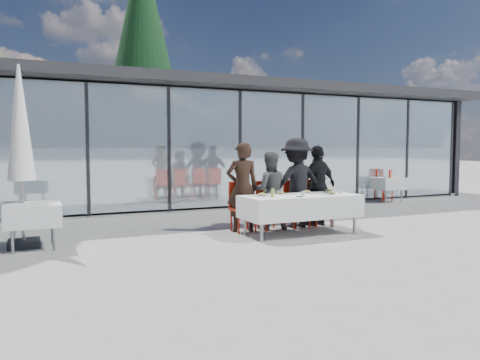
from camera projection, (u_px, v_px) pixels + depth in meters
The scene contains 27 objects.
ground at pixel (279, 239), 8.49m from camera, with size 90.00×90.00×0.00m, color #9B9793.
pavilion at pixel (217, 133), 16.59m from camera, with size 14.80×8.80×3.44m.
treeline at pixel (61, 140), 32.97m from camera, with size 62.50×2.00×4.40m.
dining_table at pixel (300, 206), 8.88m from camera, with size 2.26×0.96×0.75m.
diner_a at pixel (242, 187), 9.13m from camera, with size 0.64×0.64×1.75m, color black.
diner_chair_a at pixel (241, 204), 9.19m from camera, with size 0.44×0.44×0.97m.
diner_b at pixel (269, 191), 9.38m from camera, with size 0.76×0.76×1.57m, color #555555.
diner_chair_b at pixel (268, 203), 9.44m from camera, with size 0.44×0.44×0.97m.
diner_c at pixel (297, 183), 9.63m from camera, with size 1.19×1.19×1.84m, color black.
diner_chair_c at pixel (295, 201), 9.70m from camera, with size 0.44×0.44×0.97m.
diner_d at pixel (318, 186), 9.86m from camera, with size 1.00×1.00×1.70m, color black.
diner_chair_d at pixel (317, 200), 9.92m from camera, with size 0.44×0.44×0.97m.
plate_a at pixel (262, 195), 8.64m from camera, with size 0.24×0.24×0.07m.
plate_b at pixel (281, 193), 8.94m from camera, with size 0.24×0.24×0.07m.
plate_c at pixel (307, 192), 9.17m from camera, with size 0.24×0.24×0.07m.
plate_d at pixel (329, 191), 9.39m from camera, with size 0.24×0.24×0.07m.
plate_extra at pixel (331, 193), 8.94m from camera, with size 0.24×0.24×0.07m.
juice_bottle at pixel (273, 193), 8.45m from camera, with size 0.06×0.06×0.16m, color #9EC050.
drinking_glasses at pixel (322, 193), 8.79m from camera, with size 1.00×0.20×0.10m.
folded_eyeglasses at pixel (300, 197), 8.53m from camera, with size 0.14×0.03×0.01m, color black.
spare_table_left at pixel (33, 215), 7.62m from camera, with size 0.86×0.86×0.74m.
spare_table_right at pixel (387, 183), 14.25m from camera, with size 0.86×0.86×0.74m.
spare_chair_a at pixel (381, 183), 14.54m from camera, with size 0.62×0.62×0.97m.
spare_chair_b at pixel (387, 184), 14.27m from camera, with size 0.62×0.62×0.97m.
market_umbrella at pixel (20, 133), 7.63m from camera, with size 0.50×0.50×3.00m.
lounger at pixel (330, 197), 13.19m from camera, with size 0.92×1.44×0.72m.
conifer_tree at pixel (143, 47), 20.10m from camera, with size 4.00×4.00×10.50m.
Camera 1 is at (-4.10, -7.36, 1.65)m, focal length 35.00 mm.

